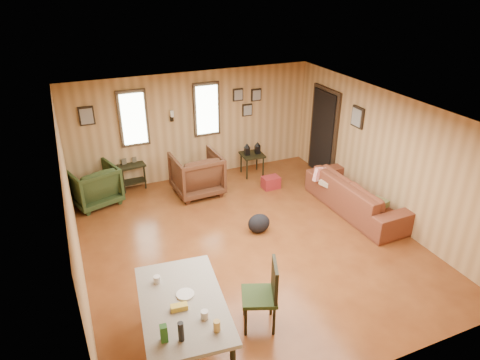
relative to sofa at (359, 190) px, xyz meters
The scene contains 11 objects.
room 2.39m from the sofa, behind, with size 5.54×6.04×2.44m.
sofa is the anchor object (origin of this frame).
recliner_brown 3.32m from the sofa, 143.85° to the left, with size 0.95×0.89×0.98m, color #452514.
recliner_green 5.28m from the sofa, 153.68° to the left, with size 0.87×0.82×0.90m, color #273518.
end_table 4.80m from the sofa, 144.75° to the left, with size 0.61×0.56×0.71m.
side_table 2.64m from the sofa, 117.72° to the left, with size 0.53×0.53×0.79m.
cooler 1.94m from the sofa, 126.43° to the left, with size 0.37×0.27×0.26m.
backpack 2.14m from the sofa, behind, with size 0.41×0.31×0.36m.
sofa_pillows 0.24m from the sofa, behind, with size 0.76×1.61×0.33m.
dining_table 4.65m from the sofa, 153.38° to the right, with size 1.14×1.72×1.06m.
dining_chair 3.64m from the sofa, 146.36° to the right, with size 0.59×0.59×1.01m.
Camera 1 is at (-2.60, -5.68, 4.34)m, focal length 32.00 mm.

